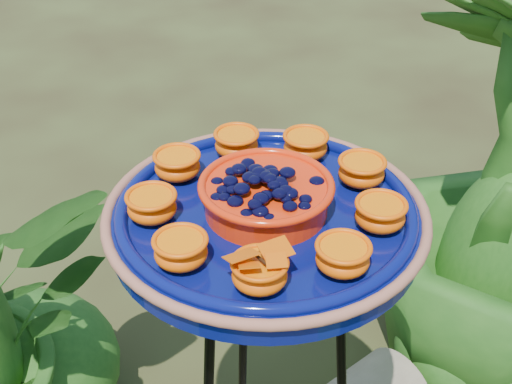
# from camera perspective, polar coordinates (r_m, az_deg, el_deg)

# --- Properties ---
(feeder_dish) EXTENTS (0.47, 0.47, 0.11)m
(feeder_dish) POSITION_cam_1_polar(r_m,az_deg,el_deg) (1.03, 0.81, -1.58)
(feeder_dish) COLOR #070E54
(feeder_dish) RESTS_ON tripod_stand
(shrub_back_right) EXTENTS (0.84, 0.84, 1.12)m
(shrub_back_right) POSITION_cam_1_polar(r_m,az_deg,el_deg) (1.80, 19.66, -0.60)
(shrub_back_right) COLOR #1E4E14
(shrub_back_right) RESTS_ON ground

